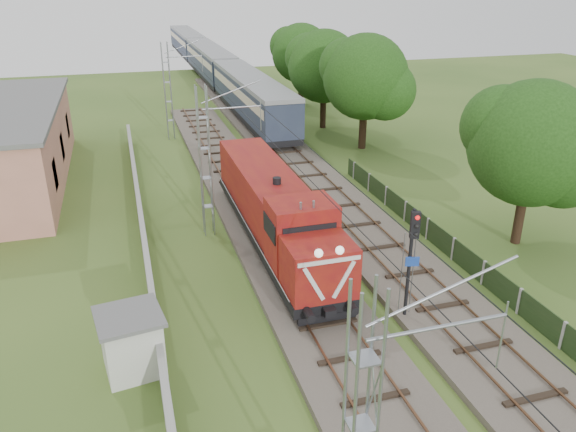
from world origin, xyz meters
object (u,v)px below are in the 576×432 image
object	(u,v)px
coach_rake	(210,60)
relay_hut	(132,342)
locomotive	(275,209)
signal_post	(412,247)

from	to	relation	value
coach_rake	relay_hut	bearing A→B (deg)	-101.98
locomotive	relay_hut	bearing A→B (deg)	-132.59
locomotive	relay_hut	size ratio (longest dim) A/B	6.36
locomotive	signal_post	xyz separation A→B (m)	(3.25, -8.10, 1.27)
signal_post	relay_hut	bearing A→B (deg)	179.70
coach_rake	signal_post	distance (m)	58.54
locomotive	relay_hut	xyz separation A→B (m)	(-7.40, -8.05, -0.96)
coach_rake	signal_post	xyz separation A→B (m)	(-1.75, -58.51, 0.78)
coach_rake	signal_post	world-z (taller)	signal_post
coach_rake	relay_hut	distance (m)	59.78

